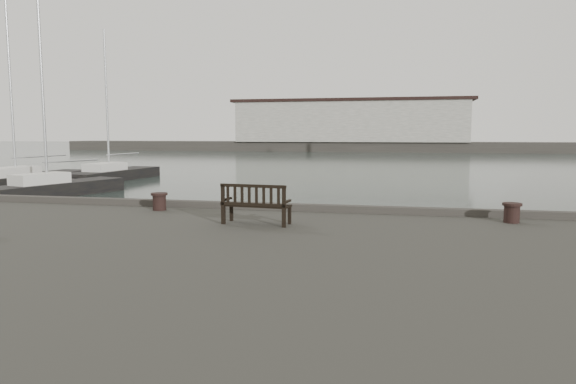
{
  "coord_description": "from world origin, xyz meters",
  "views": [
    {
      "loc": [
        2.17,
        -13.63,
        3.63
      ],
      "look_at": [
        -0.7,
        -0.5,
        2.1
      ],
      "focal_mm": 32.0,
      "sensor_mm": 36.0,
      "label": 1
    }
  ],
  "objects_px": {
    "bench": "(256,212)",
    "yacht_d": "(113,177)",
    "bollard_right": "(512,213)",
    "yacht_b": "(23,183)",
    "bollard_left": "(159,202)",
    "yacht_c": "(55,192)"
  },
  "relations": [
    {
      "from": "bench",
      "to": "yacht_d",
      "type": "distance_m",
      "value": 31.49
    },
    {
      "from": "bollard_right",
      "to": "bench",
      "type": "bearing_deg",
      "value": -165.68
    },
    {
      "from": "yacht_b",
      "to": "yacht_d",
      "type": "relative_size",
      "value": 1.28
    },
    {
      "from": "bench",
      "to": "yacht_d",
      "type": "relative_size",
      "value": 0.13
    },
    {
      "from": "yacht_d",
      "to": "bench",
      "type": "bearing_deg",
      "value": -48.67
    },
    {
      "from": "yacht_b",
      "to": "bollard_right",
      "type": "bearing_deg",
      "value": -29.45
    },
    {
      "from": "bench",
      "to": "yacht_b",
      "type": "distance_m",
      "value": 29.46
    },
    {
      "from": "bench",
      "to": "bollard_left",
      "type": "bearing_deg",
      "value": 159.11
    },
    {
      "from": "bollard_right",
      "to": "yacht_b",
      "type": "bearing_deg",
      "value": 147.53
    },
    {
      "from": "yacht_b",
      "to": "yacht_d",
      "type": "distance_m",
      "value": 6.78
    },
    {
      "from": "yacht_c",
      "to": "bollard_right",
      "type": "bearing_deg",
      "value": -15.31
    },
    {
      "from": "bollard_left",
      "to": "yacht_b",
      "type": "relative_size",
      "value": 0.03
    },
    {
      "from": "bench",
      "to": "bollard_left",
      "type": "distance_m",
      "value": 3.52
    },
    {
      "from": "yacht_c",
      "to": "yacht_d",
      "type": "bearing_deg",
      "value": 118.91
    },
    {
      "from": "yacht_d",
      "to": "yacht_c",
      "type": "bearing_deg",
      "value": -72.35
    },
    {
      "from": "bollard_right",
      "to": "yacht_b",
      "type": "distance_m",
      "value": 33.22
    },
    {
      "from": "yacht_d",
      "to": "bollard_left",
      "type": "bearing_deg",
      "value": -51.93
    },
    {
      "from": "yacht_d",
      "to": "bollard_right",
      "type": "bearing_deg",
      "value": -39.38
    },
    {
      "from": "bench",
      "to": "yacht_b",
      "type": "height_order",
      "value": "yacht_b"
    },
    {
      "from": "bollard_right",
      "to": "yacht_c",
      "type": "height_order",
      "value": "yacht_c"
    },
    {
      "from": "bench",
      "to": "bollard_left",
      "type": "height_order",
      "value": "bench"
    },
    {
      "from": "bollard_left",
      "to": "yacht_c",
      "type": "bearing_deg",
      "value": 134.87
    }
  ]
}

